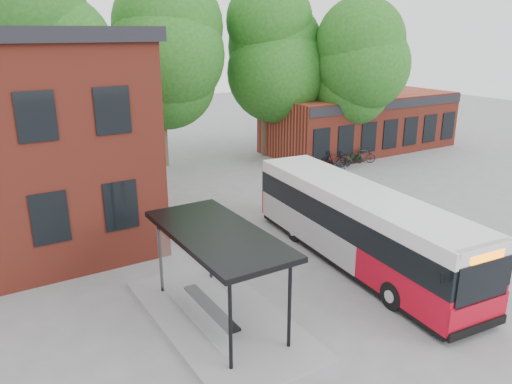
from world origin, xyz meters
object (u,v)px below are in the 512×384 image
bicycle_0 (304,169)px  bicycle_3 (336,169)px  bicycle_4 (343,162)px  bicycle_7 (363,155)px  bicycle_5 (334,159)px  bicycle_2 (313,170)px  bicycle_1 (333,170)px  city_bus (358,227)px  bus_shelter (219,276)px  bicycle_6 (354,158)px

bicycle_0 → bicycle_3: (1.64, -1.06, 0.03)m
bicycle_4 → bicycle_7: size_ratio=0.88×
bicycle_4 → bicycle_7: 1.92m
bicycle_5 → bicycle_7: 2.42m
bicycle_2 → bicycle_1: bearing=-121.9°
bicycle_2 → city_bus: bearing=164.9°
bus_shelter → bicycle_2: 16.24m
bicycle_3 → bicycle_6: bicycle_3 is taller
city_bus → bicycle_1: city_bus is taller
city_bus → bicycle_6: (9.76, 10.85, -0.97)m
bicycle_0 → bicycle_7: size_ratio=0.96×
city_bus → bicycle_7: 15.13m
bicycle_0 → bicycle_7: 5.23m
bicycle_2 → bicycle_7: bearing=-66.4°
bicycle_0 → bicycle_5: bearing=-103.9°
bus_shelter → city_bus: (6.23, 0.79, -0.03)m
bicycle_7 → bicycle_2: bearing=122.7°
city_bus → bicycle_2: size_ratio=7.03×
bicycle_7 → city_bus: bearing=159.6°
bus_shelter → bicycle_4: bearing=37.5°
city_bus → bicycle_7: city_bus is taller
city_bus → bicycle_4: (8.62, 10.59, -1.01)m
bicycle_0 → bicycle_7: (5.21, 0.45, 0.08)m
bicycle_0 → bicycle_1: (1.29, -1.16, 0.02)m
city_bus → bicycle_3: city_bus is taller
city_bus → bicycle_3: 11.67m
bus_shelter → city_bus: bus_shelter is taller
bicycle_3 → bicycle_7: 3.87m
bicycle_2 → bicycle_7: (4.74, 0.74, 0.11)m
bus_shelter → bicycle_5: bus_shelter is taller
bicycle_0 → bicycle_5: 2.84m
bicycle_5 → bicycle_0: bearing=116.5°
bicycle_2 → bicycle_6: bicycle_6 is taller
bicycle_1 → bicycle_6: (3.16, 1.63, -0.02)m
bicycle_4 → city_bus: bearing=130.4°
city_bus → bicycle_0: 11.70m
city_bus → bicycle_5: 13.63m
bicycle_0 → bicycle_5: bicycle_5 is taller
city_bus → bicycle_4: city_bus is taller
bicycle_2 → bicycle_3: (1.17, -0.77, 0.06)m
city_bus → bicycle_5: (8.10, 10.93, -0.87)m
bus_shelter → bicycle_4: 18.74m
bicycle_2 → bicycle_0: bearing=72.7°
bus_shelter → bicycle_3: (13.18, 10.11, -0.97)m
bicycle_6 → bicycle_1: bearing=113.5°
bicycle_0 → bicycle_4: size_ratio=1.09×
bicycle_4 → bicycle_7: bearing=-93.3°
bicycle_3 → bicycle_7: bearing=-75.5°
bicycle_1 → bicycle_7: (3.92, 1.61, 0.06)m
bicycle_0 → bicycle_4: (3.31, 0.21, -0.04)m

